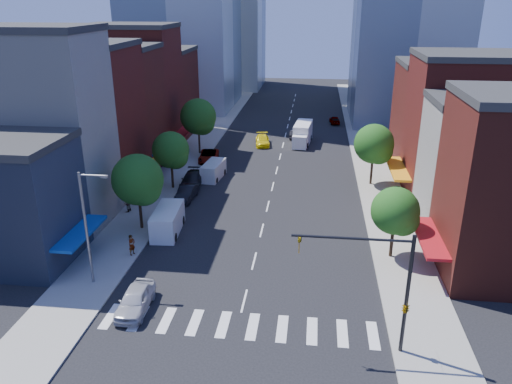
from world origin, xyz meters
TOP-DOWN VIEW (x-y plane):
  - ground at (0.00, 0.00)m, footprint 220.00×220.00m
  - sidewalk_left at (-12.50, 40.00)m, footprint 5.00×120.00m
  - sidewalk_right at (12.50, 40.00)m, footprint 5.00×120.00m
  - crosswalk at (0.00, -3.00)m, footprint 19.00×3.00m
  - bldg_left_1 at (-21.00, 12.00)m, footprint 12.00×8.00m
  - bldg_left_2 at (-21.00, 20.50)m, footprint 12.00×9.00m
  - bldg_left_3 at (-21.00, 29.00)m, footprint 12.00×8.00m
  - bldg_left_4 at (-21.00, 37.50)m, footprint 12.00×9.00m
  - bldg_left_5 at (-21.00, 47.00)m, footprint 12.00×10.00m
  - bldg_right_1 at (21.00, 15.00)m, footprint 12.00×8.00m
  - bldg_right_2 at (21.00, 24.00)m, footprint 12.00×10.00m
  - bldg_right_3 at (21.00, 34.00)m, footprint 12.00×10.00m
  - traffic_signal at (9.94, -4.50)m, footprint 7.24×2.24m
  - streetlight at (-11.81, 1.00)m, footprint 2.25×0.25m
  - tree_left_near at (-11.35, 10.92)m, footprint 4.80×4.80m
  - tree_left_mid at (-11.35, 21.92)m, footprint 4.20×4.20m
  - tree_left_far at (-11.35, 35.92)m, footprint 5.00×5.00m
  - tree_right_near at (11.65, 7.92)m, footprint 4.00×4.00m
  - tree_right_far at (11.65, 25.92)m, footprint 4.60×4.60m
  - parked_car_front at (-7.50, -2.00)m, footprint 2.03×4.87m
  - parked_car_second at (-9.07, 18.93)m, footprint 1.87×4.70m
  - parked_car_third at (-9.50, 32.75)m, footprint 3.05×5.59m
  - parked_car_rear at (-9.50, 23.10)m, footprint 2.47×5.57m
  - cargo_van_near at (-8.77, 10.45)m, footprint 2.60×5.71m
  - cargo_van_far at (-7.52, 25.97)m, footprint 2.45×4.96m
  - taxi at (-3.11, 41.71)m, footprint 2.68×5.25m
  - traffic_car_oncoming at (1.50, 46.37)m, footprint 1.42×3.96m
  - traffic_car_far at (8.12, 57.01)m, footprint 1.91×3.98m
  - box_truck at (2.84, 43.28)m, footprint 2.93×7.78m
  - pedestrian_near at (-10.50, 5.64)m, footprint 0.68×0.79m
  - pedestrian_far at (-14.26, 14.50)m, footprint 0.91×1.08m

SIDE VIEW (x-z plane):
  - ground at x=0.00m, z-range 0.00..0.00m
  - crosswalk at x=0.00m, z-range 0.00..0.01m
  - sidewalk_left at x=-12.50m, z-range 0.00..0.15m
  - sidewalk_right at x=12.50m, z-range 0.00..0.15m
  - traffic_car_oncoming at x=1.50m, z-range 0.00..1.30m
  - traffic_car_far at x=8.12m, z-range 0.00..1.31m
  - taxi at x=-3.11m, z-range 0.00..1.46m
  - parked_car_third at x=-9.50m, z-range 0.00..1.49m
  - parked_car_second at x=-9.07m, z-range 0.00..1.52m
  - parked_car_rear at x=-9.50m, z-range 0.00..1.59m
  - parked_car_front at x=-7.50m, z-range 0.00..1.65m
  - cargo_van_far at x=-7.52m, z-range -0.01..2.02m
  - pedestrian_near at x=-10.50m, z-range 0.15..1.98m
  - pedestrian_far at x=-14.26m, z-range 0.15..2.11m
  - cargo_van_near at x=-8.77m, z-range -0.01..2.36m
  - box_truck at x=2.84m, z-range -0.08..2.98m
  - traffic_signal at x=9.94m, z-range 0.16..8.16m
  - tree_right_near at x=11.65m, z-range 1.09..7.29m
  - tree_left_mid at x=-11.35m, z-range 1.20..7.85m
  - tree_right_far at x=11.65m, z-range 1.26..8.46m
  - tree_left_near at x=-11.35m, z-range 1.22..8.52m
  - tree_left_far at x=-11.35m, z-range 1.33..9.08m
  - streetlight at x=-11.81m, z-range 0.78..9.78m
  - bldg_right_1 at x=21.00m, z-range 0.00..12.00m
  - bldg_left_5 at x=-21.00m, z-range 0.00..13.00m
  - bldg_right_3 at x=21.00m, z-range 0.00..13.00m
  - bldg_left_3 at x=-21.00m, z-range 0.00..15.00m
  - bldg_right_2 at x=21.00m, z-range 0.00..15.00m
  - bldg_left_2 at x=-21.00m, z-range 0.00..16.00m
  - bldg_left_4 at x=-21.00m, z-range 0.00..17.00m
  - bldg_left_1 at x=-21.00m, z-range 0.00..18.00m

